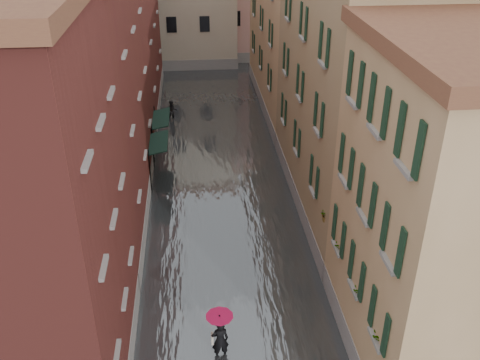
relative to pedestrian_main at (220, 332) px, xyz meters
name	(u,v)px	position (x,y,z in m)	size (l,w,h in m)	color
ground	(237,324)	(0.76, 1.71, -1.27)	(120.00, 120.00, 0.00)	slate
floodwater	(218,171)	(0.76, 14.71, -1.17)	(10.00, 60.00, 0.20)	#494E51
building_left_near	(12,226)	(-6.24, -0.29, 5.23)	(6.00, 8.00, 13.00)	maroon
building_left_mid	(76,104)	(-6.24, 10.71, 4.98)	(6.00, 14.00, 12.50)	#57251B
building_left_far	(111,20)	(-6.24, 25.71, 5.73)	(6.00, 16.00, 14.00)	maroon
building_right_near	(452,223)	(7.76, -0.29, 4.48)	(6.00, 8.00, 11.50)	#A88356
building_right_mid	(359,90)	(7.76, 10.71, 5.23)	(6.00, 14.00, 13.00)	#977E5B
building_right_far	(301,34)	(7.76, 25.71, 4.48)	(6.00, 16.00, 11.50)	#A88356
awning_near	(158,144)	(-2.73, 14.01, 1.20)	(1.09, 2.97, 2.80)	#142D24
awning_far	(160,120)	(-2.73, 17.65, 1.20)	(1.09, 3.16, 2.80)	#142D24
window_planters	(351,261)	(4.88, 0.84, 2.24)	(0.59, 7.95, 0.84)	brown
pedestrian_main	(220,332)	(0.00, 0.00, 0.00)	(1.02, 1.02, 2.06)	black
pedestrian_far	(172,111)	(-2.17, 23.24, -0.44)	(0.80, 0.63, 1.65)	black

